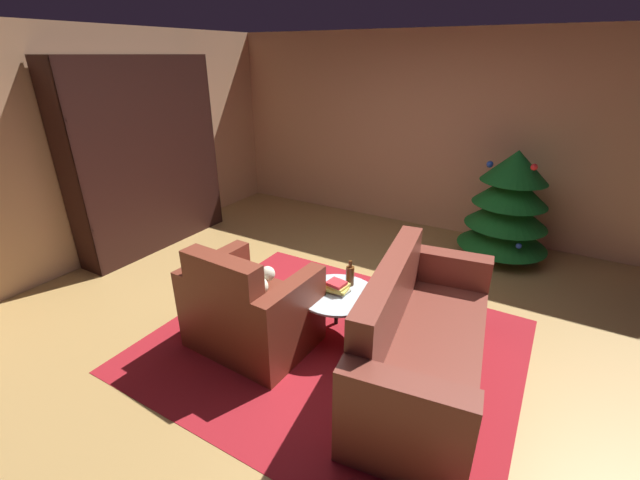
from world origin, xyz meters
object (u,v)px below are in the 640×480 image
at_px(bookshelf_unit, 156,158).
at_px(bottle_on_table, 350,275).
at_px(coffee_table, 337,298).
at_px(couch_red, 419,343).
at_px(armchair_red, 250,311).
at_px(decorated_tree, 508,206).
at_px(book_stack_on_table, 337,287).

distance_m(bookshelf_unit, bottle_on_table, 3.05).
bearing_deg(bottle_on_table, coffee_table, -98.54).
bearing_deg(couch_red, coffee_table, 169.73).
bearing_deg(armchair_red, decorated_tree, 61.40).
distance_m(couch_red, book_stack_on_table, 0.81).
distance_m(bookshelf_unit, couch_red, 3.86).
xyz_separation_m(couch_red, decorated_tree, (0.21, 2.51, 0.34)).
bearing_deg(book_stack_on_table, bookshelf_unit, 166.78).
distance_m(couch_red, coffee_table, 0.78).
relative_size(armchair_red, coffee_table, 1.50).
bearing_deg(bottle_on_table, couch_red, -23.37).
bearing_deg(couch_red, bookshelf_unit, 167.07).
height_order(bookshelf_unit, bottle_on_table, bookshelf_unit).
xyz_separation_m(bookshelf_unit, book_stack_on_table, (2.90, -0.68, -0.62)).
height_order(coffee_table, book_stack_on_table, book_stack_on_table).
xyz_separation_m(bookshelf_unit, coffee_table, (2.92, -0.71, -0.71)).
relative_size(bookshelf_unit, coffee_table, 3.40).
distance_m(bookshelf_unit, coffee_table, 3.09).
distance_m(bookshelf_unit, decorated_tree, 4.26).
bearing_deg(armchair_red, bookshelf_unit, 153.60).
height_order(book_stack_on_table, decorated_tree, decorated_tree).
bearing_deg(book_stack_on_table, couch_red, -11.85).
bearing_deg(bookshelf_unit, book_stack_on_table, -13.22).
relative_size(coffee_table, decorated_tree, 0.51).
distance_m(bottle_on_table, decorated_tree, 2.39).
relative_size(couch_red, coffee_table, 2.92).
bearing_deg(decorated_tree, bookshelf_unit, -156.81).
height_order(armchair_red, couch_red, armchair_red).
height_order(couch_red, coffee_table, couch_red).
height_order(couch_red, decorated_tree, decorated_tree).
bearing_deg(book_stack_on_table, coffee_table, -59.04).
bearing_deg(armchair_red, book_stack_on_table, 41.00).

